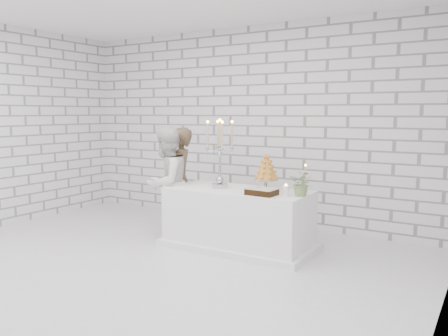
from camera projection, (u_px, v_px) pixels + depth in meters
ground at (141, 266)px, 5.11m from camera, size 6.00×5.00×0.01m
wall_back at (248, 126)px, 7.06m from camera, size 6.00×0.01×3.00m
wall_right at (445, 141)px, 3.39m from camera, size 0.01×5.00×3.00m
cake_table at (238, 219)px, 5.76m from camera, size 1.80×0.80×0.75m
groom at (180, 181)px, 6.45m from camera, size 0.54×0.64×1.50m
bride at (167, 183)px, 6.16m from camera, size 0.61×0.76×1.51m
candelabra at (220, 153)px, 5.79m from camera, size 0.37×0.37×0.88m
croquembouche at (266, 172)px, 5.58m from camera, size 0.32×0.32×0.47m
chocolate_cake at (262, 191)px, 5.33m from camera, size 0.35×0.26×0.08m
pillar_candle at (286, 191)px, 5.27m from camera, size 0.10×0.10×0.12m
extra_taper at (305, 179)px, 5.48m from camera, size 0.07×0.07×0.32m
flowers at (302, 183)px, 5.25m from camera, size 0.27×0.23×0.29m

